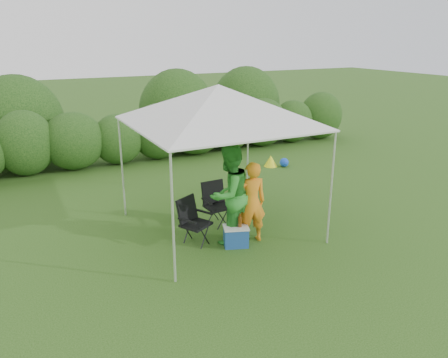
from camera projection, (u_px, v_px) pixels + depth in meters
name	position (u px, v px, depth m)	size (l,w,h in m)	color
ground	(231.00, 237.00, 8.32)	(70.00, 70.00, 0.00)	#36611E
hedge	(140.00, 134.00, 13.17)	(15.38, 1.53, 1.80)	#2B531A
canopy	(218.00, 105.00, 7.98)	(3.10, 3.10, 2.83)	silver
chair_right	(216.00, 200.00, 8.81)	(0.56, 0.51, 0.88)	black
chair_left	(192.00, 218.00, 7.98)	(0.67, 0.66, 0.87)	black
man	(251.00, 202.00, 7.97)	(0.56, 0.37, 1.53)	orange
woman	(229.00, 195.00, 7.91)	(0.89, 0.70, 1.84)	green
cooler	(236.00, 236.00, 7.95)	(0.53, 0.46, 0.38)	#214F98
bottle	(240.00, 220.00, 7.84)	(0.07, 0.07, 0.26)	#592D0C
lawn_toy	(274.00, 161.00, 12.80)	(0.65, 0.55, 0.33)	#FFFE1A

